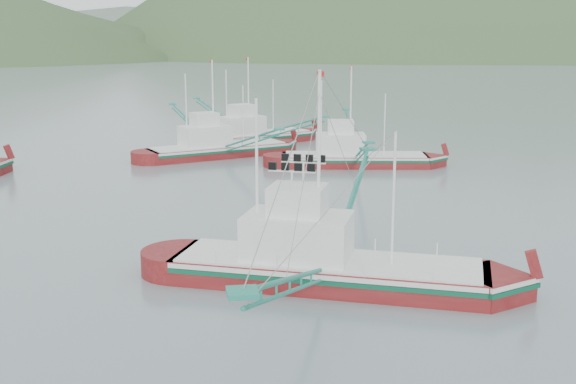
{
  "coord_description": "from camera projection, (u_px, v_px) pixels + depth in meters",
  "views": [
    {
      "loc": [
        -7.01,
        -37.93,
        12.97
      ],
      "look_at": [
        0.0,
        6.0,
        3.2
      ],
      "focal_mm": 45.0,
      "sensor_mm": 36.0,
      "label": 1
    }
  ],
  "objects": [
    {
      "name": "bg_boat_far",
      "position": [
        217.0,
        137.0,
        77.29
      ],
      "size": [
        15.63,
        26.52,
        11.12
      ],
      "rotation": [
        0.0,
        0.0,
        0.35
      ],
      "color": "maroon",
      "rests_on": "ground"
    },
    {
      "name": "ridge_distant",
      "position": [
        217.0,
        50.0,
        585.2
      ],
      "size": [
        960.0,
        400.0,
        240.0
      ],
      "primitive_type": "ellipsoid",
      "color": "slate",
      "rests_on": "ground"
    },
    {
      "name": "headland_right",
      "position": [
        537.0,
        53.0,
        492.12
      ],
      "size": [
        684.0,
        432.0,
        306.0
      ],
      "primitive_type": "ellipsoid",
      "color": "#344F28",
      "rests_on": "ground"
    },
    {
      "name": "main_boat",
      "position": [
        326.0,
        240.0,
        37.59
      ],
      "size": [
        16.93,
        28.59,
        12.11
      ],
      "rotation": [
        0.0,
        0.0,
        -0.4
      ],
      "color": "maroon",
      "rests_on": "ground"
    },
    {
      "name": "ground",
      "position": [
        305.0,
        270.0,
        40.45
      ],
      "size": [
        1200.0,
        1200.0,
        0.0
      ],
      "primitive_type": "plane",
      "color": "slate",
      "rests_on": "ground"
    },
    {
      "name": "bg_boat_extra",
      "position": [
        252.0,
        125.0,
        86.31
      ],
      "size": [
        16.47,
        25.81,
        11.12
      ],
      "rotation": [
        0.0,
        0.0,
        0.46
      ],
      "color": "maroon",
      "rests_on": "ground"
    },
    {
      "name": "bg_boat_right",
      "position": [
        353.0,
        149.0,
        71.87
      ],
      "size": [
        14.94,
        26.06,
        10.63
      ],
      "rotation": [
        0.0,
        0.0,
        -0.17
      ],
      "color": "maroon",
      "rests_on": "ground"
    }
  ]
}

